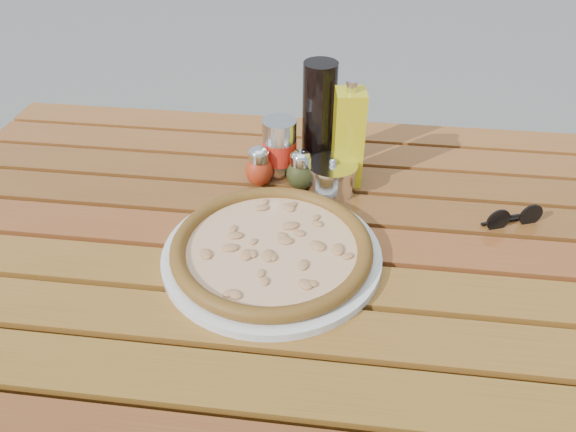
# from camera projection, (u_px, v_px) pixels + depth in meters

# --- Properties ---
(table) EXTENTS (1.40, 0.90, 0.75)m
(table) POSITION_uv_depth(u_px,v_px,m) (287.00, 269.00, 1.02)
(table) COLOR #38220C
(table) RESTS_ON ground
(plate) EXTENTS (0.37, 0.37, 0.01)m
(plate) POSITION_uv_depth(u_px,v_px,m) (272.00, 255.00, 0.92)
(plate) COLOR silver
(plate) RESTS_ON table
(pizza) EXTENTS (0.41, 0.41, 0.03)m
(pizza) POSITION_uv_depth(u_px,v_px,m) (272.00, 247.00, 0.91)
(pizza) COLOR #FFE3B6
(pizza) RESTS_ON plate
(pepper_shaker) EXTENTS (0.06, 0.06, 0.08)m
(pepper_shaker) POSITION_uv_depth(u_px,v_px,m) (259.00, 167.00, 1.08)
(pepper_shaker) COLOR #B73214
(pepper_shaker) RESTS_ON table
(oregano_shaker) EXTENTS (0.06, 0.06, 0.08)m
(oregano_shaker) POSITION_uv_depth(u_px,v_px,m) (301.00, 170.00, 1.07)
(oregano_shaker) COLOR #363A17
(oregano_shaker) RESTS_ON table
(dark_bottle) EXTENTS (0.09, 0.09, 0.22)m
(dark_bottle) POSITION_uv_depth(u_px,v_px,m) (319.00, 117.00, 1.09)
(dark_bottle) COLOR black
(dark_bottle) RESTS_ON table
(soda_can) EXTENTS (0.09, 0.09, 0.12)m
(soda_can) POSITION_uv_depth(u_px,v_px,m) (280.00, 149.00, 1.10)
(soda_can) COLOR #B9B9BD
(soda_can) RESTS_ON table
(olive_oil_cruet) EXTENTS (0.06, 0.06, 0.21)m
(olive_oil_cruet) POSITION_uv_depth(u_px,v_px,m) (348.00, 138.00, 1.06)
(olive_oil_cruet) COLOR gold
(olive_oil_cruet) RESTS_ON table
(parmesan_tin) EXTENTS (0.12, 0.12, 0.07)m
(parmesan_tin) POSITION_uv_depth(u_px,v_px,m) (332.00, 177.00, 1.07)
(parmesan_tin) COLOR silver
(parmesan_tin) RESTS_ON table
(sunglasses) EXTENTS (0.11, 0.06, 0.04)m
(sunglasses) POSITION_uv_depth(u_px,v_px,m) (513.00, 218.00, 0.99)
(sunglasses) COLOR black
(sunglasses) RESTS_ON table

